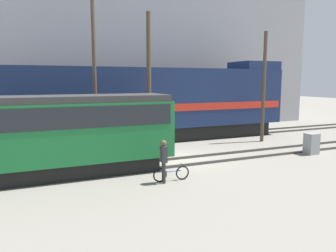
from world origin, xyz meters
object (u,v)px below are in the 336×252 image
object	(u,v)px
person	(164,157)
utility_pole_center	(149,83)
bicycle	(171,174)
signal_box	(311,144)
freight_locomotive	(145,104)
streetcar	(47,132)
utility_pole_left	(95,75)
utility_pole_right	(264,87)

from	to	relation	value
person	utility_pole_center	xyz separation A→B (m)	(1.54, 5.87, 2.92)
bicycle	signal_box	bearing A→B (deg)	8.58
person	signal_box	bearing A→B (deg)	8.94
freight_locomotive	streetcar	distance (m)	9.28
utility_pole_center	utility_pole_left	bearing A→B (deg)	180.00
bicycle	utility_pole_center	bearing A→B (deg)	78.79
streetcar	utility_pole_center	distance (m)	6.93
utility_pole_left	signal_box	world-z (taller)	utility_pole_left
person	utility_pole_right	bearing A→B (deg)	30.81
person	signal_box	size ratio (longest dim) A/B	1.49
utility_pole_center	signal_box	bearing A→B (deg)	-27.58
utility_pole_right	utility_pole_center	bearing A→B (deg)	180.00
streetcar	utility_pole_left	size ratio (longest dim) A/B	1.22
utility_pole_left	signal_box	xyz separation A→B (m)	(11.40, -4.33, -3.87)
bicycle	utility_pole_center	world-z (taller)	utility_pole_center
utility_pole_right	signal_box	world-z (taller)	utility_pole_right
utility_pole_center	person	bearing A→B (deg)	-104.69
freight_locomotive	person	xyz separation A→B (m)	(-2.43, -9.06, -1.53)
streetcar	person	world-z (taller)	streetcar
utility_pole_left	utility_pole_right	distance (m)	11.45
freight_locomotive	utility_pole_right	world-z (taller)	utility_pole_right
person	streetcar	bearing A→B (deg)	147.91
utility_pole_right	signal_box	xyz separation A→B (m)	(-0.02, -4.33, -3.12)
freight_locomotive	person	size ratio (longest dim) A/B	11.87
person	utility_pole_left	world-z (taller)	utility_pole_left
streetcar	utility_pole_left	world-z (taller)	utility_pole_left
utility_pole_right	utility_pole_left	bearing A→B (deg)	180.00
bicycle	utility_pole_right	bearing A→B (deg)	31.33
streetcar	bicycle	distance (m)	5.61
bicycle	person	bearing A→B (deg)	-162.97
streetcar	bicycle	world-z (taller)	streetcar
person	signal_box	xyz separation A→B (m)	(9.83, 1.55, -0.50)
streetcar	person	bearing A→B (deg)	-32.09
freight_locomotive	utility_pole_center	xyz separation A→B (m)	(-0.89, -3.19, 1.40)
bicycle	utility_pole_left	size ratio (longest dim) A/B	0.18
utility_pole_center	streetcar	bearing A→B (deg)	-151.27
streetcar	utility_pole_right	xyz separation A→B (m)	(14.13, 3.19, 1.69)
bicycle	utility_pole_left	distance (m)	7.37
streetcar	bicycle	bearing A→B (deg)	-28.69
streetcar	utility_pole_center	size ratio (longest dim) A/B	1.35
streetcar	person	size ratio (longest dim) A/B	6.07
freight_locomotive	streetcar	bearing A→B (deg)	-136.45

